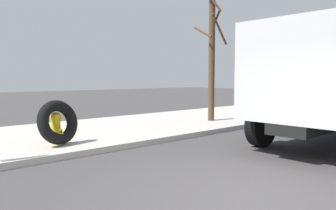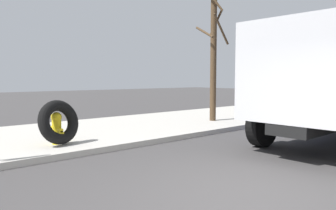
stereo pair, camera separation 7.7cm
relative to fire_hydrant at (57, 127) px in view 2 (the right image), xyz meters
name	(u,v)px [view 2 (the right image)]	position (x,y,z in m)	size (l,w,h in m)	color
ground_plane	(242,205)	(0.58, -5.03, -0.57)	(80.00, 80.00, 0.00)	#423F3F
sidewalk_curb	(57,136)	(0.58, 1.47, -0.49)	(36.00, 5.00, 0.15)	#BCB7AD
fire_hydrant	(57,127)	(0.00, 0.00, 0.00)	(0.26, 0.58, 0.79)	yellow
loose_tire	(59,122)	(0.00, -0.14, 0.14)	(1.08, 1.08, 0.27)	black
bare_tree	(213,49)	(6.18, 0.44, 2.25)	(0.96, 1.08, 5.11)	#4C3823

